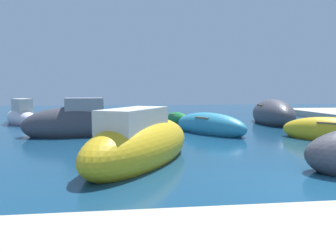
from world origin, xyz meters
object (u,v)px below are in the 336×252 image
object	(u,v)px
moored_boat_1	(177,119)
moored_boat_5	(210,126)
moored_boat_3	(77,124)
moored_boat_6	(331,132)
moored_boat_0	(141,144)
moored_boat_9	(21,117)
moored_boat_2	(273,115)

from	to	relation	value
moored_boat_1	moored_boat_5	distance (m)	5.55
moored_boat_3	moored_boat_5	bearing A→B (deg)	171.13
moored_boat_6	moored_boat_0	bearing A→B (deg)	-107.62
moored_boat_0	moored_boat_6	bearing A→B (deg)	-40.47
moored_boat_1	moored_boat_9	bearing A→B (deg)	72.59
moored_boat_1	moored_boat_5	world-z (taller)	moored_boat_5
moored_boat_5	moored_boat_6	size ratio (longest dim) A/B	1.10
moored_boat_9	moored_boat_1	bearing A→B (deg)	-125.74
moored_boat_2	moored_boat_5	xyz separation A→B (m)	(-5.46, -4.31, -0.19)
moored_boat_6	moored_boat_9	world-z (taller)	moored_boat_9
moored_boat_3	moored_boat_1	bearing A→B (deg)	-145.59
moored_boat_0	moored_boat_5	bearing A→B (deg)	-2.60
moored_boat_1	moored_boat_2	xyz separation A→B (m)	(6.34, -1.17, 0.32)
moored_boat_5	moored_boat_0	bearing A→B (deg)	-62.72
moored_boat_5	moored_boat_9	xyz separation A→B (m)	(-11.25, 5.87, 0.10)
moored_boat_3	moored_boat_6	size ratio (longest dim) A/B	1.21
moored_boat_1	moored_boat_5	bearing A→B (deg)	173.92
moored_boat_1	moored_boat_9	size ratio (longest dim) A/B	0.78
moored_boat_0	moored_boat_2	world-z (taller)	moored_boat_0
moored_boat_0	moored_boat_3	world-z (taller)	moored_boat_3
moored_boat_6	moored_boat_9	size ratio (longest dim) A/B	1.00
moored_boat_1	moored_boat_9	world-z (taller)	moored_boat_9
moored_boat_5	moored_boat_9	distance (m)	12.69
moored_boat_2	moored_boat_6	distance (m)	7.27
moored_boat_9	moored_boat_5	bearing A→B (deg)	-151.15
moored_boat_1	moored_boat_0	bearing A→B (deg)	150.85
moored_boat_5	moored_boat_9	size ratio (longest dim) A/B	1.09
moored_boat_2	moored_boat_9	xyz separation A→B (m)	(-16.71, 1.56, -0.09)
moored_boat_5	moored_boat_6	bearing A→B (deg)	27.26
moored_boat_1	moored_boat_2	distance (m)	6.46
moored_boat_2	moored_boat_3	distance (m)	12.91
moored_boat_2	moored_boat_9	distance (m)	16.78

